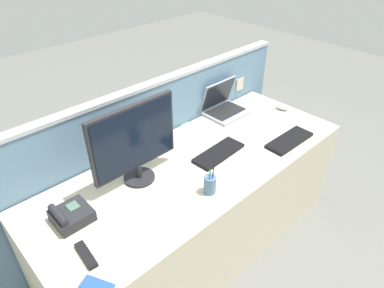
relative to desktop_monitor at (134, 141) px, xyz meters
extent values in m
plane|color=slate|center=(0.35, -0.14, -1.00)|extent=(10.00, 10.00, 0.00)
cube|color=beige|center=(0.35, -0.14, -0.63)|extent=(2.14, 0.81, 0.74)
cube|color=#6084A3|center=(0.35, 0.31, -0.44)|extent=(2.46, 0.06, 1.11)
cube|color=#B7BAC1|center=(0.35, 0.31, 0.12)|extent=(2.46, 0.07, 0.02)
cube|color=#66ADD1|center=(0.62, 0.28, -0.30)|extent=(0.07, 0.01, 0.08)
cube|color=beige|center=(1.25, 0.28, -0.14)|extent=(0.09, 0.01, 0.10)
cube|color=yellow|center=(0.28, 0.28, -0.21)|extent=(0.07, 0.01, 0.10)
cylinder|color=#232328|center=(0.00, -0.01, -0.25)|extent=(0.18, 0.18, 0.02)
cylinder|color=#232328|center=(0.00, -0.01, -0.20)|extent=(0.04, 0.04, 0.09)
cube|color=#232328|center=(0.00, 0.00, 0.02)|extent=(0.54, 0.03, 0.40)
cube|color=black|center=(0.00, -0.01, 0.02)|extent=(0.51, 0.01, 0.37)
cube|color=#9EA0A8|center=(0.96, 0.16, -0.25)|extent=(0.32, 0.26, 0.02)
cube|color=black|center=(0.96, 0.17, -0.24)|extent=(0.28, 0.19, 0.00)
cube|color=#9EA0A8|center=(0.96, 0.26, -0.13)|extent=(0.32, 0.08, 0.23)
cube|color=black|center=(0.96, 0.25, -0.13)|extent=(0.30, 0.07, 0.21)
cube|color=#232328|center=(-0.44, -0.04, -0.23)|extent=(0.18, 0.17, 0.06)
cube|color=#4C6B5B|center=(-0.42, -0.02, -0.20)|extent=(0.06, 0.06, 0.01)
cylinder|color=#232328|center=(-0.51, -0.04, -0.18)|extent=(0.04, 0.16, 0.04)
cube|color=black|center=(0.52, -0.17, -0.25)|extent=(0.38, 0.16, 0.02)
cube|color=black|center=(0.98, -0.40, -0.25)|extent=(0.38, 0.15, 0.02)
ellipsoid|color=#9EA0A8|center=(1.33, -0.10, -0.25)|extent=(0.08, 0.11, 0.03)
cylinder|color=#4C7093|center=(0.22, -0.38, -0.21)|extent=(0.07, 0.07, 0.11)
cylinder|color=blue|center=(0.22, -0.39, -0.16)|extent=(0.01, 0.02, 0.12)
cylinder|color=#238438|center=(0.21, -0.38, -0.16)|extent=(0.02, 0.01, 0.12)
cylinder|color=black|center=(0.23, -0.38, -0.15)|extent=(0.03, 0.02, 0.15)
cube|color=blue|center=(-0.55, -0.46, -0.26)|extent=(0.12, 0.16, 0.01)
cube|color=black|center=(-0.51, -0.29, -0.25)|extent=(0.06, 0.17, 0.02)
camera|label=1|loc=(-0.85, -1.36, 1.05)|focal=32.14mm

